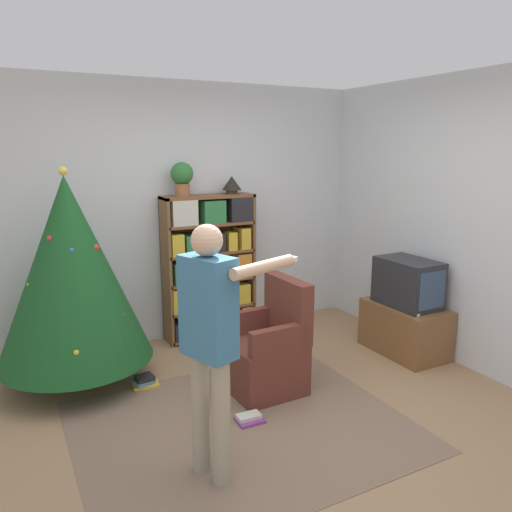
% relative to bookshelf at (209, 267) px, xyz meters
% --- Properties ---
extents(ground_plane, '(14.00, 14.00, 0.00)m').
position_rel_bookshelf_xyz_m(ground_plane, '(-0.23, -1.90, -0.75)').
color(ground_plane, '#9E7A56').
extents(wall_back, '(8.00, 0.10, 2.60)m').
position_rel_bookshelf_xyz_m(wall_back, '(-0.23, 0.22, 0.55)').
color(wall_back, silver).
rests_on(wall_back, ground_plane).
extents(wall_right, '(0.10, 8.00, 2.60)m').
position_rel_bookshelf_xyz_m(wall_right, '(1.81, -1.90, 0.55)').
color(wall_right, silver).
rests_on(wall_right, ground_plane).
extents(area_rug, '(2.28, 1.93, 0.01)m').
position_rel_bookshelf_xyz_m(area_rug, '(-0.49, -1.73, -0.75)').
color(area_rug, '#7F6651').
rests_on(area_rug, ground_plane).
extents(bookshelf, '(0.95, 0.28, 1.49)m').
position_rel_bookshelf_xyz_m(bookshelf, '(0.00, 0.00, 0.00)').
color(bookshelf, brown).
rests_on(bookshelf, ground_plane).
extents(tv_stand, '(0.48, 0.80, 0.48)m').
position_rel_bookshelf_xyz_m(tv_stand, '(1.50, -1.28, -0.52)').
color(tv_stand, brown).
rests_on(tv_stand, ground_plane).
extents(television, '(0.38, 0.60, 0.45)m').
position_rel_bookshelf_xyz_m(television, '(1.50, -1.28, -0.05)').
color(television, '#28282D').
rests_on(television, tv_stand).
extents(game_remote, '(0.04, 0.12, 0.02)m').
position_rel_bookshelf_xyz_m(game_remote, '(1.35, -1.52, -0.26)').
color(game_remote, white).
rests_on(game_remote, tv_stand).
extents(christmas_tree, '(1.25, 1.25, 1.81)m').
position_rel_bookshelf_xyz_m(christmas_tree, '(-1.40, -0.47, 0.22)').
color(christmas_tree, '#4C3323').
rests_on(christmas_tree, ground_plane).
extents(armchair, '(0.58, 0.58, 0.92)m').
position_rel_bookshelf_xyz_m(armchair, '(-0.04, -1.32, -0.43)').
color(armchair, brown).
rests_on(armchair, ground_plane).
extents(standing_person, '(0.72, 0.44, 1.55)m').
position_rel_bookshelf_xyz_m(standing_person, '(-0.88, -2.14, 0.16)').
color(standing_person, '#9E937F').
rests_on(standing_person, ground_plane).
extents(potted_plant, '(0.22, 0.22, 0.33)m').
position_rel_bookshelf_xyz_m(potted_plant, '(-0.26, 0.01, 0.93)').
color(potted_plant, '#935B38').
rests_on(potted_plant, bookshelf).
extents(table_lamp, '(0.20, 0.20, 0.18)m').
position_rel_bookshelf_xyz_m(table_lamp, '(0.27, 0.01, 0.84)').
color(table_lamp, '#473828').
rests_on(table_lamp, bookshelf).
extents(book_pile_near_tree, '(0.22, 0.17, 0.10)m').
position_rel_bookshelf_xyz_m(book_pile_near_tree, '(-0.93, -0.81, -0.71)').
color(book_pile_near_tree, gold).
rests_on(book_pile_near_tree, ground_plane).
extents(book_pile_by_chair, '(0.20, 0.16, 0.05)m').
position_rel_bookshelf_xyz_m(book_pile_by_chair, '(-0.41, -1.70, -0.73)').
color(book_pile_by_chair, '#843889').
rests_on(book_pile_by_chair, ground_plane).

